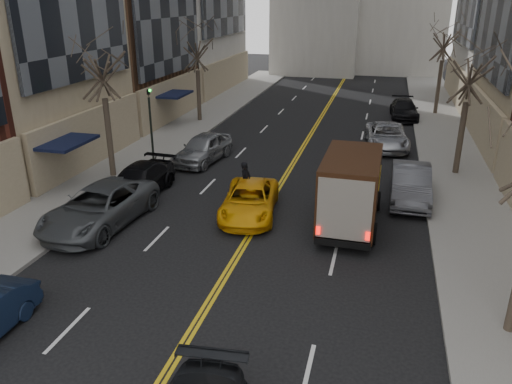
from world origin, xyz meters
TOP-DOWN VIEW (x-y plane):
  - sidewalk_left at (-9.00, 27.00)m, footprint 4.00×66.00m
  - sidewalk_right at (9.00, 27.00)m, footprint 4.00×66.00m
  - tree_lf_mid at (-8.80, 20.00)m, footprint 3.20×3.20m
  - tree_lf_far at (-8.80, 33.00)m, footprint 3.20×3.20m
  - tree_rt_mid at (8.80, 25.00)m, footprint 3.20×3.20m
  - tree_rt_far at (8.80, 40.00)m, footprint 3.20×3.20m
  - traffic_signal at (-7.39, 22.00)m, footprint 0.29×0.26m
  - ups_truck at (3.77, 17.25)m, footprint 2.45×5.80m
  - taxi at (-0.54, 17.15)m, footprint 2.88×5.12m
  - pedestrian at (-1.19, 18.86)m, footprint 0.56×0.74m
  - parked_lf_c at (-6.30, 14.58)m, footprint 3.16×6.11m
  - parked_lf_d at (-6.30, 18.03)m, footprint 2.29×5.08m
  - parked_lf_e at (-5.10, 23.79)m, footprint 2.54×4.97m
  - parked_rt_a at (6.30, 20.72)m, footprint 1.76×4.99m
  - parked_rt_b at (5.10, 29.48)m, footprint 3.01×5.56m
  - parked_rt_c at (6.30, 37.99)m, footprint 2.29×5.03m

SIDE VIEW (x-z plane):
  - sidewalk_left at x=-9.00m, z-range 0.00..0.15m
  - sidewalk_right at x=9.00m, z-range 0.00..0.15m
  - taxi at x=-0.54m, z-range 0.00..1.35m
  - parked_rt_c at x=6.30m, z-range 0.00..1.43m
  - parked_lf_d at x=-6.30m, z-range 0.00..1.45m
  - parked_rt_b at x=5.10m, z-range 0.00..1.48m
  - parked_lf_e at x=-5.10m, z-range 0.00..1.62m
  - parked_rt_a at x=6.30m, z-range 0.00..1.64m
  - parked_lf_c at x=-6.30m, z-range 0.00..1.65m
  - pedestrian at x=-1.19m, z-range 0.00..1.84m
  - ups_truck at x=3.77m, z-range 0.01..3.17m
  - traffic_signal at x=-7.39m, z-range 0.47..5.17m
  - tree_lf_far at x=-8.80m, z-range 1.97..10.08m
  - tree_rt_mid at x=8.80m, z-range 2.01..10.33m
  - tree_lf_mid at x=-8.80m, z-range 2.14..11.05m
  - tree_rt_far at x=8.80m, z-range 2.19..11.29m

